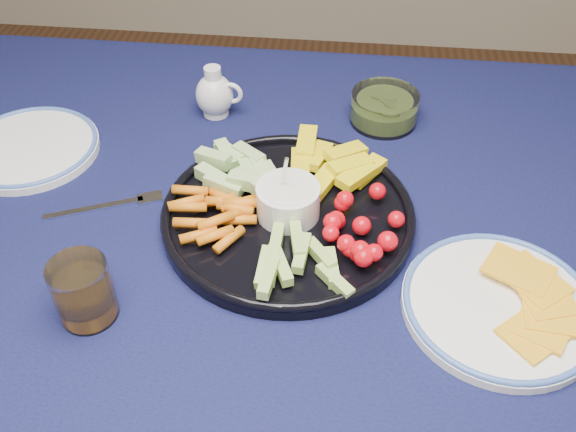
# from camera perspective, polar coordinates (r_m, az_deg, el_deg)

# --- Properties ---
(dining_table) EXTENTS (1.67, 1.07, 0.75)m
(dining_table) POSITION_cam_1_polar(r_m,az_deg,el_deg) (0.99, -2.92, -4.92)
(dining_table) COLOR #52311B
(dining_table) RESTS_ON ground
(crudite_platter) EXTENTS (0.37, 0.37, 0.12)m
(crudite_platter) POSITION_cam_1_polar(r_m,az_deg,el_deg) (0.93, -0.13, 0.53)
(crudite_platter) COLOR black
(crudite_platter) RESTS_ON dining_table
(creamer_pitcher) EXTENTS (0.09, 0.07, 0.09)m
(creamer_pitcher) POSITION_cam_1_polar(r_m,az_deg,el_deg) (1.15, -6.50, 10.69)
(creamer_pitcher) COLOR white
(creamer_pitcher) RESTS_ON dining_table
(pickle_bowl) EXTENTS (0.12, 0.12, 0.05)m
(pickle_bowl) POSITION_cam_1_polar(r_m,az_deg,el_deg) (1.14, 8.53, 9.37)
(pickle_bowl) COLOR silver
(pickle_bowl) RESTS_ON dining_table
(cheese_plate) EXTENTS (0.25, 0.25, 0.03)m
(cheese_plate) POSITION_cam_1_polar(r_m,az_deg,el_deg) (0.87, 18.34, -7.37)
(cheese_plate) COLOR white
(cheese_plate) RESTS_ON dining_table
(juice_tumbler) EXTENTS (0.07, 0.07, 0.09)m
(juice_tumbler) POSITION_cam_1_polar(r_m,az_deg,el_deg) (0.84, -17.67, -6.63)
(juice_tumbler) COLOR silver
(juice_tumbler) RESTS_ON dining_table
(fork_left) EXTENTS (0.17, 0.08, 0.00)m
(fork_left) POSITION_cam_1_polar(r_m,az_deg,el_deg) (1.00, -15.21, 0.97)
(fork_left) COLOR silver
(fork_left) RESTS_ON dining_table
(fork_right) EXTENTS (0.15, 0.07, 0.00)m
(fork_right) POSITION_cam_1_polar(r_m,az_deg,el_deg) (0.88, 18.39, -7.39)
(fork_right) COLOR silver
(fork_right) RESTS_ON dining_table
(side_plate_extra) EXTENTS (0.23, 0.23, 0.02)m
(side_plate_extra) POSITION_cam_1_polar(r_m,az_deg,el_deg) (1.15, -21.99, 5.67)
(side_plate_extra) COLOR white
(side_plate_extra) RESTS_ON dining_table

